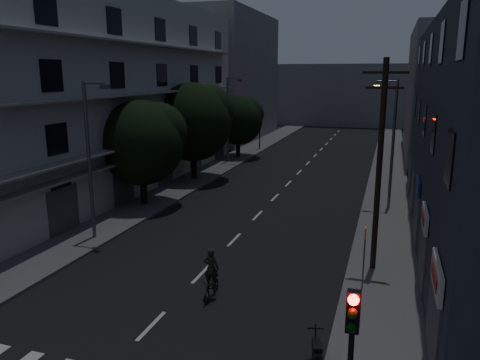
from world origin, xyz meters
The scene contains 21 objects.
ground centered at (0.00, 25.00, 0.00)m, with size 160.00×160.00×0.00m, color black.
sidewalk_left centered at (-7.50, 25.00, 0.07)m, with size 3.00×90.00×0.15m, color #565659.
sidewalk_right centered at (7.50, 25.00, 0.07)m, with size 3.00×90.00×0.15m, color #565659.
lane_markings centered at (0.00, 31.25, 0.01)m, with size 0.15×60.50×0.01m.
building_left centered at (-11.98, 18.00, 6.99)m, with size 7.00×36.00×14.00m.
building_far_left centered at (-12.00, 48.00, 8.00)m, with size 6.00×20.00×16.00m, color slate.
building_far_right centered at (12.00, 42.00, 6.50)m, with size 6.00×20.00×13.00m, color slate.
building_far_end centered at (0.00, 70.00, 5.00)m, with size 24.00×8.00×10.00m, color slate.
tree_near centered at (-7.69, 15.46, 4.37)m, with size 5.47×5.47×6.74m.
tree_mid centered at (-7.59, 23.52, 4.95)m, with size 6.25×6.25×7.69m.
tree_far centered at (-7.38, 34.42, 4.02)m, with size 5.00×5.00×6.18m.
traffic_signal_near centered at (6.94, -2.08, 3.10)m, with size 0.28×0.37×4.10m.
traffic_signal_far_right centered at (6.42, 38.57, 3.10)m, with size 0.28×0.37×4.10m.
traffic_signal_far_left centered at (-6.65, 39.87, 3.10)m, with size 0.28×0.37×4.10m.
street_lamp_left_near centered at (-6.89, 8.83, 4.60)m, with size 1.51×0.25×8.00m.
street_lamp_right centered at (7.51, 19.38, 4.60)m, with size 1.51×0.25×8.00m.
street_lamp_left_far centered at (-7.33, 31.30, 4.60)m, with size 1.51×0.25×8.00m.
utility_pole centered at (7.07, 9.14, 4.87)m, with size 1.80×0.24×9.00m.
bus_stop_sign centered at (6.76, 6.97, 1.89)m, with size 0.06×0.35×2.52m.
motorcycle centered at (5.80, 1.39, 0.44)m, with size 0.64×1.69×1.10m.
cyclist centered at (1.23, 4.58, 0.69)m, with size 0.62×1.63×2.04m.
Camera 1 is at (7.40, -10.97, 8.52)m, focal length 35.00 mm.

